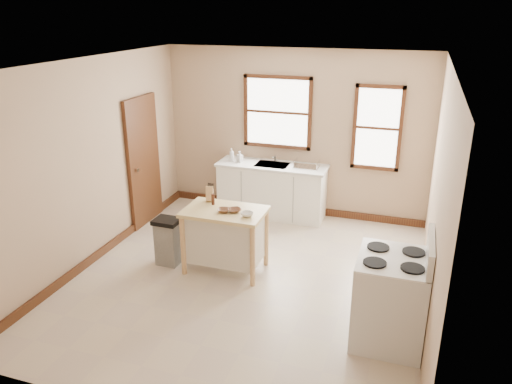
% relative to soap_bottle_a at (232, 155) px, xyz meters
% --- Properties ---
extents(floor, '(5.00, 5.00, 0.00)m').
position_rel_soap_bottle_a_xyz_m(floor, '(1.02, -2.19, -1.03)').
color(floor, '#C3AF9B').
rests_on(floor, ground).
extents(ceiling, '(5.00, 5.00, 0.00)m').
position_rel_soap_bottle_a_xyz_m(ceiling, '(1.02, -2.19, 1.77)').
color(ceiling, white).
rests_on(ceiling, ground).
extents(wall_back, '(4.50, 0.04, 2.80)m').
position_rel_soap_bottle_a_xyz_m(wall_back, '(1.02, 0.31, 0.37)').
color(wall_back, tan).
rests_on(wall_back, ground).
extents(wall_left, '(0.04, 5.00, 2.80)m').
position_rel_soap_bottle_a_xyz_m(wall_left, '(-1.23, -2.19, 0.37)').
color(wall_left, tan).
rests_on(wall_left, ground).
extents(wall_right, '(0.04, 5.00, 2.80)m').
position_rel_soap_bottle_a_xyz_m(wall_right, '(3.27, -2.19, 0.37)').
color(wall_right, tan).
rests_on(wall_right, ground).
extents(window_main, '(1.17, 0.06, 1.22)m').
position_rel_soap_bottle_a_xyz_m(window_main, '(0.72, 0.29, 0.72)').
color(window_main, '#3C1910').
rests_on(window_main, wall_back).
extents(window_side, '(0.77, 0.06, 1.37)m').
position_rel_soap_bottle_a_xyz_m(window_side, '(2.37, 0.29, 0.57)').
color(window_side, '#3C1910').
rests_on(window_side, wall_back).
extents(door_left, '(0.06, 0.90, 2.10)m').
position_rel_soap_bottle_a_xyz_m(door_left, '(-1.19, -0.89, 0.02)').
color(door_left, '#3C1910').
rests_on(door_left, ground).
extents(baseboard_back, '(4.50, 0.04, 0.12)m').
position_rel_soap_bottle_a_xyz_m(baseboard_back, '(1.02, 0.28, -0.97)').
color(baseboard_back, '#3C1910').
rests_on(baseboard_back, ground).
extents(baseboard_left, '(0.04, 5.00, 0.12)m').
position_rel_soap_bottle_a_xyz_m(baseboard_left, '(-1.20, -2.19, -0.97)').
color(baseboard_left, '#3C1910').
rests_on(baseboard_left, ground).
extents(sink_counter, '(1.86, 0.62, 0.92)m').
position_rel_soap_bottle_a_xyz_m(sink_counter, '(0.72, 0.01, -0.57)').
color(sink_counter, white).
rests_on(sink_counter, ground).
extents(faucet, '(0.03, 0.03, 0.22)m').
position_rel_soap_bottle_a_xyz_m(faucet, '(0.72, 0.19, 0.00)').
color(faucet, silver).
rests_on(faucet, sink_counter).
extents(soap_bottle_a, '(0.10, 0.10, 0.22)m').
position_rel_soap_bottle_a_xyz_m(soap_bottle_a, '(0.00, 0.00, 0.00)').
color(soap_bottle_a, '#B2B2B2').
rests_on(soap_bottle_a, sink_counter).
extents(soap_bottle_b, '(0.11, 0.11, 0.19)m').
position_rel_soap_bottle_a_xyz_m(soap_bottle_b, '(0.16, -0.02, -0.02)').
color(soap_bottle_b, '#B2B2B2').
rests_on(soap_bottle_b, sink_counter).
extents(dish_rack, '(0.49, 0.43, 0.10)m').
position_rel_soap_bottle_a_xyz_m(dish_rack, '(1.31, 0.04, -0.06)').
color(dish_rack, silver).
rests_on(dish_rack, sink_counter).
extents(kitchen_island, '(1.08, 0.69, 0.88)m').
position_rel_soap_bottle_a_xyz_m(kitchen_island, '(0.66, -2.02, -0.59)').
color(kitchen_island, tan).
rests_on(kitchen_island, ground).
extents(knife_block, '(0.13, 0.13, 0.20)m').
position_rel_soap_bottle_a_xyz_m(knife_block, '(0.35, -1.77, -0.05)').
color(knife_block, tan).
rests_on(knife_block, kitchen_island).
extents(pepper_grinder, '(0.05, 0.05, 0.15)m').
position_rel_soap_bottle_a_xyz_m(pepper_grinder, '(0.45, -1.88, -0.07)').
color(pepper_grinder, '#3D1C10').
rests_on(pepper_grinder, kitchen_island).
extents(bowl_a, '(0.20, 0.20, 0.04)m').
position_rel_soap_bottle_a_xyz_m(bowl_a, '(0.68, -2.08, -0.13)').
color(bowl_a, brown).
rests_on(bowl_a, kitchen_island).
extents(bowl_b, '(0.24, 0.24, 0.04)m').
position_rel_soap_bottle_a_xyz_m(bowl_b, '(0.81, -2.03, -0.13)').
color(bowl_b, brown).
rests_on(bowl_b, kitchen_island).
extents(bowl_c, '(0.22, 0.22, 0.05)m').
position_rel_soap_bottle_a_xyz_m(bowl_c, '(1.02, -2.12, -0.12)').
color(bowl_c, silver).
rests_on(bowl_c, kitchen_island).
extents(trash_bin, '(0.36, 0.30, 0.68)m').
position_rel_soap_bottle_a_xyz_m(trash_bin, '(-0.16, -2.11, -0.69)').
color(trash_bin, gray).
rests_on(trash_bin, ground).
extents(gas_stove, '(0.79, 0.81, 1.26)m').
position_rel_soap_bottle_a_xyz_m(gas_stove, '(2.90, -2.90, -0.40)').
color(gas_stove, silver).
rests_on(gas_stove, ground).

